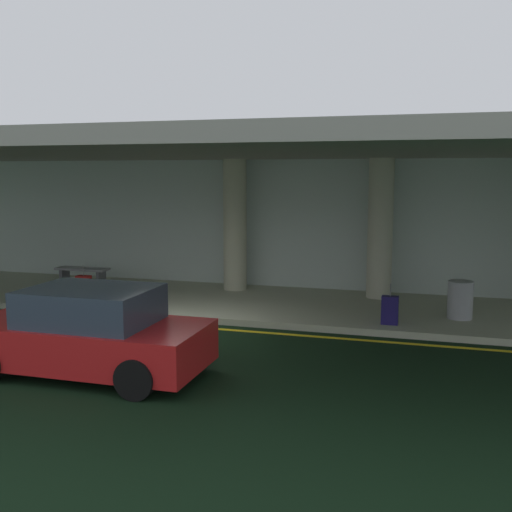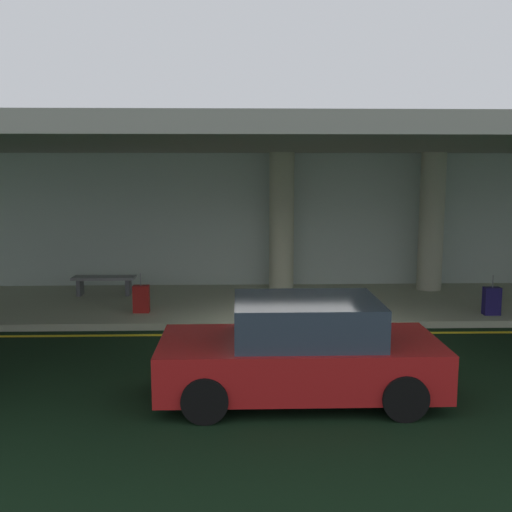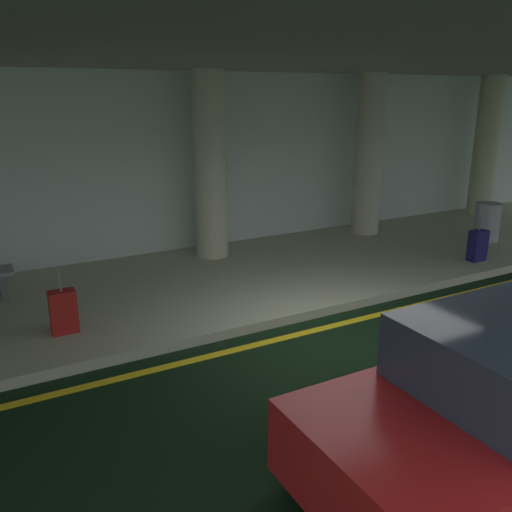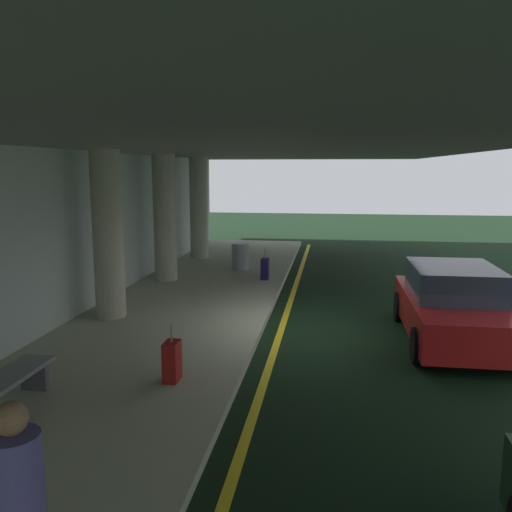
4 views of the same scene
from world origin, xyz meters
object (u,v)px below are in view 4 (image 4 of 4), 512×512
(support_column_left_mid, at_px, (108,235))
(suitcase_upright_primary, at_px, (265,269))
(support_column_center, at_px, (165,218))
(bench_metal, at_px, (9,384))
(car_red, at_px, (453,306))
(support_column_right_mid, at_px, (199,208))
(trash_bin_steel, at_px, (240,256))
(suitcase_upright_secondary, at_px, (172,361))
(traveler_with_luggage, at_px, (17,498))

(support_column_left_mid, distance_m, suitcase_upright_primary, 5.54)
(support_column_center, bearing_deg, bench_metal, -176.60)
(car_red, distance_m, bench_metal, 8.02)
(support_column_right_mid, relative_size, car_red, 0.89)
(support_column_center, bearing_deg, support_column_right_mid, 0.00)
(bench_metal, relative_size, trash_bin_steel, 1.88)
(support_column_right_mid, bearing_deg, support_column_left_mid, 180.00)
(support_column_left_mid, relative_size, bench_metal, 2.28)
(suitcase_upright_primary, relative_size, trash_bin_steel, 1.06)
(bench_metal, height_order, trash_bin_steel, trash_bin_steel)
(support_column_left_mid, relative_size, support_column_center, 1.00)
(car_red, bearing_deg, support_column_center, 59.43)
(suitcase_upright_secondary, distance_m, trash_bin_steel, 9.34)
(support_column_right_mid, distance_m, suitcase_upright_primary, 4.78)
(traveler_with_luggage, xyz_separation_m, trash_bin_steel, (13.80, 0.80, -0.54))
(support_column_left_mid, height_order, suitcase_upright_primary, support_column_left_mid)
(support_column_left_mid, relative_size, trash_bin_steel, 4.29)
(traveler_with_luggage, bearing_deg, trash_bin_steel, 13.16)
(support_column_right_mid, bearing_deg, suitcase_upright_primary, -140.69)
(support_column_center, xyz_separation_m, suitcase_upright_secondary, (-7.35, -2.42, -1.51))
(suitcase_upright_secondary, bearing_deg, support_column_left_mid, 57.73)
(support_column_left_mid, xyz_separation_m, support_column_right_mid, (8.00, 0.00, 0.00))
(support_column_center, xyz_separation_m, bench_metal, (-8.60, -0.51, -1.47))
(support_column_left_mid, distance_m, car_red, 7.34)
(support_column_center, distance_m, trash_bin_steel, 3.06)
(car_red, distance_m, suitcase_upright_secondary, 5.73)
(support_column_left_mid, bearing_deg, car_red, -91.82)
(bench_metal, distance_m, trash_bin_steel, 10.67)
(support_column_left_mid, height_order, traveler_with_luggage, support_column_left_mid)
(suitcase_upright_primary, relative_size, suitcase_upright_secondary, 1.00)
(support_column_center, bearing_deg, suitcase_upright_secondary, -161.76)
(car_red, relative_size, suitcase_upright_secondary, 4.56)
(support_column_center, height_order, car_red, support_column_center)
(traveler_with_luggage, xyz_separation_m, suitcase_upright_secondary, (4.47, 0.26, -0.65))
(support_column_center, relative_size, bench_metal, 2.28)
(support_column_right_mid, relative_size, suitcase_upright_primary, 4.06)
(support_column_center, distance_m, traveler_with_luggage, 12.15)
(trash_bin_steel, bearing_deg, support_column_left_mid, 162.57)
(support_column_left_mid, bearing_deg, suitcase_upright_secondary, -144.14)
(traveler_with_luggage, distance_m, suitcase_upright_primary, 12.33)
(car_red, bearing_deg, support_column_right_mid, 41.06)
(support_column_center, height_order, traveler_with_luggage, support_column_center)
(traveler_with_luggage, relative_size, suitcase_upright_primary, 1.87)
(support_column_right_mid, xyz_separation_m, car_red, (-8.23, -7.22, -1.26))
(traveler_with_luggage, distance_m, bench_metal, 3.93)
(support_column_left_mid, bearing_deg, bench_metal, -173.67)
(support_column_left_mid, xyz_separation_m, trash_bin_steel, (5.98, -1.88, -1.40))
(support_column_right_mid, relative_size, trash_bin_steel, 4.29)
(suitcase_upright_secondary, relative_size, trash_bin_steel, 1.06)
(support_column_center, xyz_separation_m, suitcase_upright_primary, (0.49, -2.87, -1.51))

